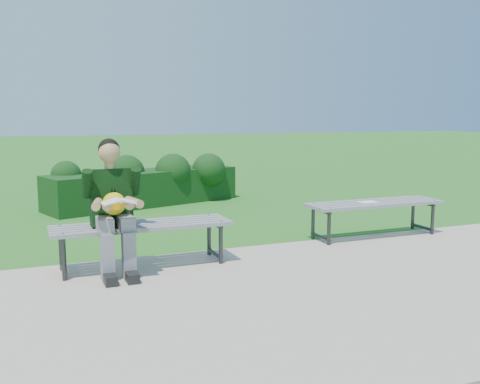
# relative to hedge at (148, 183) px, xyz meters

# --- Properties ---
(ground) EXTENTS (80.00, 80.00, 0.00)m
(ground) POSITION_rel_hedge_xyz_m (0.16, -3.60, -0.39)
(ground) COLOR #267D23
(ground) RESTS_ON ground
(walkway) EXTENTS (30.00, 3.50, 0.02)m
(walkway) POSITION_rel_hedge_xyz_m (0.16, -5.35, -0.38)
(walkway) COLOR beige
(walkway) RESTS_ON ground
(hedge) EXTENTS (3.54, 1.88, 0.89)m
(hedge) POSITION_rel_hedge_xyz_m (0.00, 0.00, 0.00)
(hedge) COLOR #16390E
(hedge) RESTS_ON ground
(bench_left) EXTENTS (1.80, 0.50, 0.46)m
(bench_left) POSITION_rel_hedge_xyz_m (-0.93, -3.99, 0.03)
(bench_left) COLOR gray
(bench_left) RESTS_ON walkway
(bench_right) EXTENTS (1.80, 0.50, 0.46)m
(bench_right) POSITION_rel_hedge_xyz_m (2.11, -3.70, 0.03)
(bench_right) COLOR gray
(bench_right) RESTS_ON walkway
(seated_boy) EXTENTS (0.56, 0.76, 1.31)m
(seated_boy) POSITION_rel_hedge_xyz_m (-1.23, -4.08, 0.33)
(seated_boy) COLOR slate
(seated_boy) RESTS_ON walkway
(paper_sheet) EXTENTS (0.23, 0.17, 0.01)m
(paper_sheet) POSITION_rel_hedge_xyz_m (2.01, -3.70, 0.08)
(paper_sheet) COLOR white
(paper_sheet) RESTS_ON bench_right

